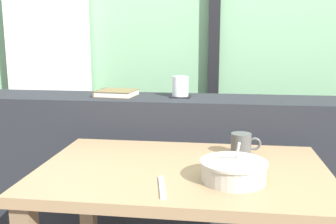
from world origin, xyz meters
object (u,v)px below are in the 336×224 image
(coaster_square, at_px, (180,96))
(fork_utensil, at_px, (162,187))
(closed_book, at_px, (116,93))
(soup_bowl, at_px, (233,171))
(juice_glass, at_px, (180,87))
(ceramic_mug, at_px, (242,144))
(breakfast_table, at_px, (182,202))

(coaster_square, xyz_separation_m, fork_utensil, (0.03, -0.80, -0.15))
(closed_book, height_order, soup_bowl, closed_book)
(juice_glass, distance_m, fork_utensil, 0.83)
(closed_book, xyz_separation_m, soup_bowl, (0.56, -0.71, -0.13))
(fork_utensil, bearing_deg, ceramic_mug, 44.12)
(breakfast_table, bearing_deg, soup_bowl, -31.66)
(coaster_square, distance_m, ceramic_mug, 0.54)
(fork_utensil, distance_m, ceramic_mug, 0.44)
(coaster_square, xyz_separation_m, closed_book, (-0.32, -0.01, 0.01))
(closed_book, bearing_deg, fork_utensil, -66.15)
(breakfast_table, height_order, coaster_square, coaster_square)
(closed_book, relative_size, ceramic_mug, 1.82)
(closed_book, bearing_deg, breakfast_table, -56.86)
(coaster_square, xyz_separation_m, juice_glass, (0.00, 0.00, 0.05))
(coaster_square, bearing_deg, fork_utensil, -87.83)
(coaster_square, height_order, closed_book, closed_book)
(soup_bowl, relative_size, ceramic_mug, 1.85)
(juice_glass, relative_size, soup_bowl, 0.46)
(breakfast_table, distance_m, soup_bowl, 0.25)
(fork_utensil, bearing_deg, closed_book, 102.73)
(closed_book, xyz_separation_m, ceramic_mug, (0.60, -0.43, -0.12))
(coaster_square, bearing_deg, soup_bowl, -71.37)
(breakfast_table, height_order, juice_glass, juice_glass)
(breakfast_table, xyz_separation_m, fork_utensil, (-0.04, -0.19, 0.13))
(closed_book, distance_m, soup_bowl, 0.91)
(juice_glass, relative_size, closed_book, 0.47)
(breakfast_table, relative_size, juice_glass, 10.17)
(breakfast_table, relative_size, soup_bowl, 4.71)
(soup_bowl, bearing_deg, ceramic_mug, 82.10)
(breakfast_table, xyz_separation_m, closed_book, (-0.39, 0.60, 0.29))
(soup_bowl, bearing_deg, coaster_square, 108.63)
(closed_book, distance_m, fork_utensil, 0.88)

